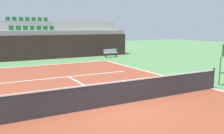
% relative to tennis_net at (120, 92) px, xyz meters
% --- Properties ---
extents(ground_plane, '(80.00, 80.00, 0.00)m').
position_rel_tennis_net_xyz_m(ground_plane, '(0.00, 0.00, -0.51)').
color(ground_plane, '#477042').
extents(court_surface, '(11.00, 24.00, 0.01)m').
position_rel_tennis_net_xyz_m(court_surface, '(0.00, 0.00, -0.50)').
color(court_surface, brown).
rests_on(court_surface, ground_plane).
extents(baseline_far, '(11.00, 0.10, 0.00)m').
position_rel_tennis_net_xyz_m(baseline_far, '(0.00, 11.95, -0.50)').
color(baseline_far, white).
rests_on(baseline_far, court_surface).
extents(sideline_right, '(0.10, 24.00, 0.00)m').
position_rel_tennis_net_xyz_m(sideline_right, '(5.45, 0.00, -0.50)').
color(sideline_right, white).
rests_on(sideline_right, court_surface).
extents(service_line_far, '(8.26, 0.10, 0.00)m').
position_rel_tennis_net_xyz_m(service_line_far, '(0.00, 6.40, -0.50)').
color(service_line_far, white).
rests_on(service_line_far, court_surface).
extents(centre_service_line, '(0.10, 6.40, 0.00)m').
position_rel_tennis_net_xyz_m(centre_service_line, '(0.00, 3.20, -0.50)').
color(centre_service_line, white).
rests_on(centre_service_line, court_surface).
extents(back_wall, '(19.68, 0.30, 2.33)m').
position_rel_tennis_net_xyz_m(back_wall, '(0.00, 15.72, 0.66)').
color(back_wall, '#33231E').
rests_on(back_wall, ground_plane).
extents(stands_tier_lower, '(19.68, 2.40, 2.80)m').
position_rel_tennis_net_xyz_m(stands_tier_lower, '(0.00, 17.07, 0.89)').
color(stands_tier_lower, '#9E9E99').
rests_on(stands_tier_lower, ground_plane).
extents(stands_tier_upper, '(19.68, 2.40, 3.72)m').
position_rel_tennis_net_xyz_m(stands_tier_upper, '(0.00, 19.47, 1.35)').
color(stands_tier_upper, '#9E9E99').
rests_on(stands_tier_upper, ground_plane).
extents(seating_row_lower, '(4.35, 0.44, 0.44)m').
position_rel_tennis_net_xyz_m(seating_row_lower, '(-0.00, 17.16, 2.42)').
color(seating_row_lower, '#1E6633').
rests_on(seating_row_lower, stands_tier_lower).
extents(seating_row_upper, '(4.35, 0.44, 0.44)m').
position_rel_tennis_net_xyz_m(seating_row_upper, '(-0.00, 19.56, 3.34)').
color(seating_row_upper, '#1E6633').
rests_on(seating_row_upper, stands_tier_upper).
extents(tennis_net, '(11.08, 0.08, 1.07)m').
position_rel_tennis_net_xyz_m(tennis_net, '(0.00, 0.00, 0.00)').
color(tennis_net, black).
rests_on(tennis_net, court_surface).
extents(player_bench, '(1.50, 0.40, 0.85)m').
position_rel_tennis_net_xyz_m(player_bench, '(7.20, 14.19, -0.00)').
color(player_bench, '#99999E').
rests_on(player_bench, ground_plane).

